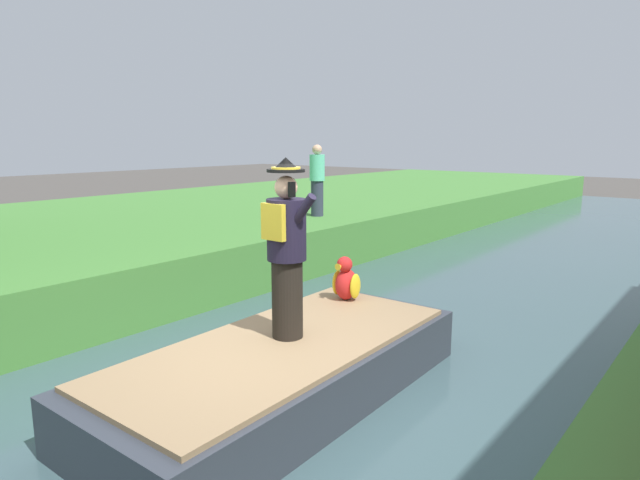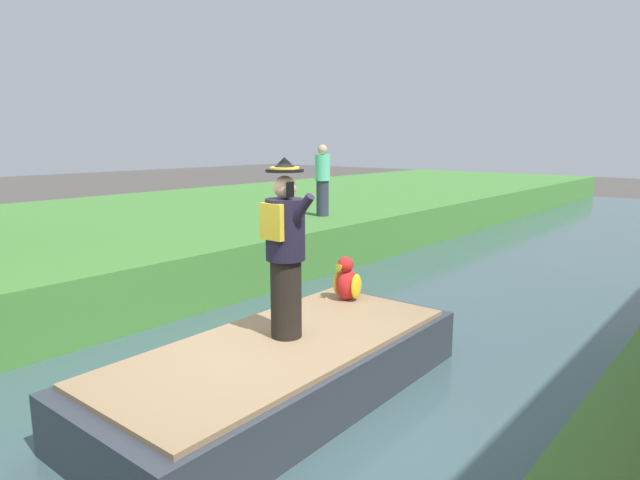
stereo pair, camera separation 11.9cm
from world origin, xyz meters
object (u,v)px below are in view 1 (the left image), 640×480
at_px(person_bystander, 317,180).
at_px(parrot_plush, 346,281).
at_px(person_pirate, 287,250).
at_px(boat, 284,370).

bearing_deg(person_bystander, parrot_plush, -46.85).
bearing_deg(person_bystander, person_pirate, -53.25).
bearing_deg(person_bystander, boat, -53.50).
xyz_separation_m(person_pirate, parrot_plush, (-0.31, 1.45, -0.68)).
bearing_deg(person_pirate, boat, -76.22).
height_order(person_pirate, parrot_plush, person_pirate).
distance_m(person_pirate, person_bystander, 6.84).
relative_size(parrot_plush, person_bystander, 0.36).
height_order(boat, person_pirate, person_pirate).
xyz_separation_m(parrot_plush, person_bystander, (-3.78, 4.03, 0.87)).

